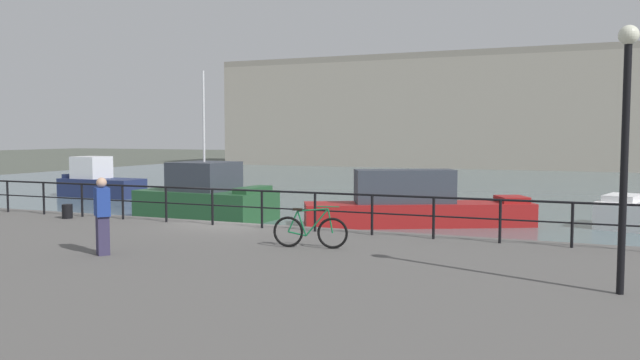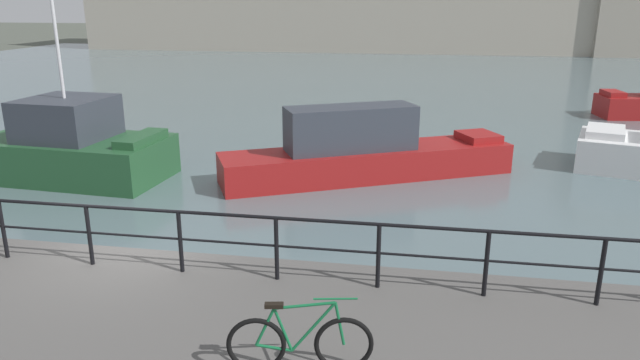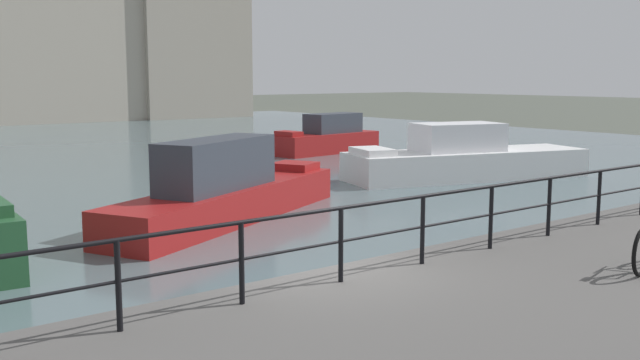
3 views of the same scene
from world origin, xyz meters
TOP-DOWN VIEW (x-y plane):
  - ground_plane at (0.00, 0.00)m, footprint 240.00×240.00m
  - moored_harbor_tender at (3.39, 8.63)m, footprint 9.07×5.78m
  - moored_blue_motorboat at (16.60, 20.90)m, footprint 6.40×2.70m
  - moored_small_launch at (14.82, 10.19)m, footprint 9.91×5.21m
  - quay_railing at (0.50, -0.75)m, footprint 21.08×0.07m

SIDE VIEW (x-z plane):
  - ground_plane at x=0.00m, z-range 0.00..0.00m
  - moored_small_launch at x=14.82m, z-range -0.31..1.84m
  - moored_blue_motorboat at x=16.60m, z-range -0.22..1.79m
  - moored_harbor_tender at x=3.39m, z-range -0.31..1.97m
  - quay_railing at x=0.50m, z-range 1.28..2.36m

